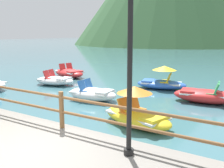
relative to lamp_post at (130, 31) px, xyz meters
The scene contains 8 objects.
dock_railing 2.87m from the lamp_post, 168.73° to the left, with size 23.92×0.12×0.95m.
lamp_post is the anchor object (origin of this frame).
pedal_boat_0 6.92m from the lamp_post, 88.61° to the left, with size 2.73×1.55×0.87m.
pedal_boat_3 8.75m from the lamp_post, 106.34° to the left, with size 2.69×1.76×1.18m.
pedal_boat_4 6.46m from the lamp_post, 132.75° to the left, with size 2.28×1.40×0.85m.
pedal_boat_5 3.73m from the lamp_post, 112.64° to the left, with size 2.67×1.78×1.21m.
pedal_boat_6 12.37m from the lamp_post, 136.39° to the left, with size 2.82×2.01×0.86m.
pedal_boat_7 10.06m from the lamp_post, 142.33° to the left, with size 2.39×1.62×0.81m.
Camera 1 is at (4.37, -3.13, 2.78)m, focal length 41.32 mm.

